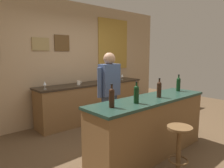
{
  "coord_description": "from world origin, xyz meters",
  "views": [
    {
      "loc": [
        -2.51,
        -2.34,
        1.61
      ],
      "look_at": [
        -0.04,
        0.45,
        1.05
      ],
      "focal_mm": 33.04,
      "sensor_mm": 36.0,
      "label": 1
    }
  ],
  "objects_px": {
    "wine_bottle_b": "(136,94)",
    "wine_glass_c": "(122,76)",
    "wine_bottle_d": "(178,84)",
    "wine_glass_b": "(111,76)",
    "bar_stool": "(179,143)",
    "bartender": "(109,91)",
    "wine_bottle_a": "(112,97)",
    "wine_glass_a": "(45,84)",
    "wine_bottle_c": "(159,89)",
    "coffee_mug": "(79,83)"
  },
  "relations": [
    {
      "from": "wine_bottle_b",
      "to": "wine_glass_a",
      "type": "bearing_deg",
      "value": 101.75
    },
    {
      "from": "wine_bottle_d",
      "to": "wine_glass_a",
      "type": "bearing_deg",
      "value": 131.19
    },
    {
      "from": "bar_stool",
      "to": "wine_glass_a",
      "type": "height_order",
      "value": "wine_glass_a"
    },
    {
      "from": "wine_bottle_a",
      "to": "wine_bottle_b",
      "type": "distance_m",
      "value": 0.41
    },
    {
      "from": "wine_bottle_c",
      "to": "wine_bottle_d",
      "type": "relative_size",
      "value": 1.0
    },
    {
      "from": "wine_bottle_c",
      "to": "wine_glass_a",
      "type": "distance_m",
      "value": 2.25
    },
    {
      "from": "wine_bottle_c",
      "to": "wine_glass_b",
      "type": "distance_m",
      "value": 2.31
    },
    {
      "from": "wine_bottle_c",
      "to": "coffee_mug",
      "type": "distance_m",
      "value": 2.06
    },
    {
      "from": "bar_stool",
      "to": "wine_bottle_a",
      "type": "relative_size",
      "value": 2.22
    },
    {
      "from": "bar_stool",
      "to": "wine_bottle_c",
      "type": "distance_m",
      "value": 0.89
    },
    {
      "from": "bar_stool",
      "to": "wine_bottle_b",
      "type": "xyz_separation_m",
      "value": [
        -0.22,
        0.55,
        0.6
      ]
    },
    {
      "from": "wine_glass_c",
      "to": "wine_glass_b",
      "type": "bearing_deg",
      "value": 167.87
    },
    {
      "from": "wine_bottle_a",
      "to": "wine_bottle_c",
      "type": "height_order",
      "value": "same"
    },
    {
      "from": "wine_bottle_a",
      "to": "wine_bottle_c",
      "type": "xyz_separation_m",
      "value": [
        0.96,
        -0.04,
        0.0
      ]
    },
    {
      "from": "wine_bottle_a",
      "to": "wine_glass_a",
      "type": "distance_m",
      "value": 1.99
    },
    {
      "from": "bartender",
      "to": "wine_glass_c",
      "type": "height_order",
      "value": "bartender"
    },
    {
      "from": "wine_bottle_c",
      "to": "wine_glass_c",
      "type": "bearing_deg",
      "value": 59.72
    },
    {
      "from": "wine_bottle_d",
      "to": "wine_glass_b",
      "type": "distance_m",
      "value": 2.05
    },
    {
      "from": "wine_bottle_d",
      "to": "wine_glass_b",
      "type": "xyz_separation_m",
      "value": [
        0.15,
        2.05,
        -0.05
      ]
    },
    {
      "from": "wine_bottle_b",
      "to": "wine_glass_a",
      "type": "height_order",
      "value": "wine_bottle_b"
    },
    {
      "from": "wine_bottle_c",
      "to": "coffee_mug",
      "type": "relative_size",
      "value": 2.45
    },
    {
      "from": "bartender",
      "to": "bar_stool",
      "type": "distance_m",
      "value": 1.52
    },
    {
      "from": "wine_bottle_c",
      "to": "wine_bottle_b",
      "type": "bearing_deg",
      "value": -178.01
    },
    {
      "from": "coffee_mug",
      "to": "wine_glass_c",
      "type": "bearing_deg",
      "value": 0.71
    },
    {
      "from": "wine_bottle_d",
      "to": "wine_glass_b",
      "type": "height_order",
      "value": "wine_bottle_d"
    },
    {
      "from": "wine_bottle_c",
      "to": "wine_glass_c",
      "type": "height_order",
      "value": "wine_bottle_c"
    },
    {
      "from": "bartender",
      "to": "wine_glass_a",
      "type": "bearing_deg",
      "value": 120.93
    },
    {
      "from": "wine_bottle_b",
      "to": "wine_glass_b",
      "type": "relative_size",
      "value": 1.97
    },
    {
      "from": "wine_bottle_a",
      "to": "wine_glass_c",
      "type": "bearing_deg",
      "value": 43.11
    },
    {
      "from": "bar_stool",
      "to": "wine_bottle_c",
      "type": "bearing_deg",
      "value": 59.76
    },
    {
      "from": "bartender",
      "to": "wine_bottle_d",
      "type": "xyz_separation_m",
      "value": [
        1.0,
        -0.77,
        0.12
      ]
    },
    {
      "from": "bar_stool",
      "to": "wine_glass_c",
      "type": "relative_size",
      "value": 4.39
    },
    {
      "from": "bartender",
      "to": "wine_bottle_a",
      "type": "xyz_separation_m",
      "value": [
        -0.67,
        -0.82,
        0.12
      ]
    },
    {
      "from": "wine_glass_a",
      "to": "bar_stool",
      "type": "bearing_deg",
      "value": -76.07
    },
    {
      "from": "wine_bottle_d",
      "to": "wine_glass_b",
      "type": "relative_size",
      "value": 1.97
    },
    {
      "from": "wine_bottle_a",
      "to": "wine_bottle_b",
      "type": "bearing_deg",
      "value": -8.48
    },
    {
      "from": "bartender",
      "to": "wine_bottle_b",
      "type": "bearing_deg",
      "value": -107.02
    },
    {
      "from": "wine_bottle_b",
      "to": "wine_glass_c",
      "type": "bearing_deg",
      "value": 49.82
    },
    {
      "from": "bar_stool",
      "to": "wine_glass_a",
      "type": "relative_size",
      "value": 4.39
    },
    {
      "from": "bar_stool",
      "to": "bartender",
      "type": "bearing_deg",
      "value": 87.96
    },
    {
      "from": "bar_stool",
      "to": "wine_glass_b",
      "type": "bearing_deg",
      "value": 66.06
    },
    {
      "from": "wine_glass_b",
      "to": "coffee_mug",
      "type": "distance_m",
      "value": 1.05
    },
    {
      "from": "wine_bottle_d",
      "to": "wine_glass_a",
      "type": "distance_m",
      "value": 2.57
    },
    {
      "from": "bartender",
      "to": "coffee_mug",
      "type": "height_order",
      "value": "bartender"
    },
    {
      "from": "wine_bottle_b",
      "to": "wine_bottle_c",
      "type": "xyz_separation_m",
      "value": [
        0.55,
        0.02,
        0.0
      ]
    },
    {
      "from": "wine_glass_b",
      "to": "coffee_mug",
      "type": "height_order",
      "value": "wine_glass_b"
    },
    {
      "from": "wine_bottle_a",
      "to": "wine_bottle_b",
      "type": "height_order",
      "value": "same"
    },
    {
      "from": "wine_bottle_c",
      "to": "wine_glass_b",
      "type": "relative_size",
      "value": 1.97
    },
    {
      "from": "wine_glass_c",
      "to": "coffee_mug",
      "type": "bearing_deg",
      "value": -179.29
    },
    {
      "from": "wine_bottle_b",
      "to": "wine_glass_b",
      "type": "height_order",
      "value": "wine_bottle_b"
    }
  ]
}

